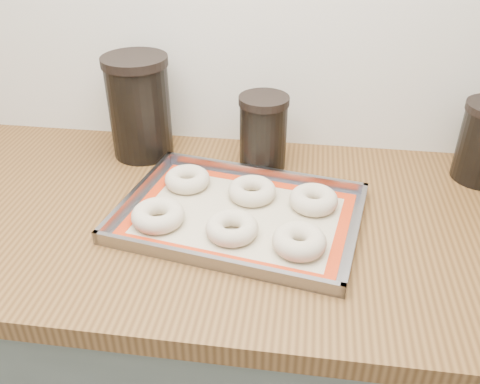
# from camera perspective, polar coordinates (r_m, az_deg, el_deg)

# --- Properties ---
(cabinet) EXTENTS (3.00, 0.65, 0.86)m
(cabinet) POSITION_cam_1_polar(r_m,az_deg,el_deg) (1.34, 6.61, -19.61)
(cabinet) COLOR slate
(cabinet) RESTS_ON floor
(countertop) EXTENTS (3.06, 0.68, 0.04)m
(countertop) POSITION_cam_1_polar(r_m,az_deg,el_deg) (1.03, 8.16, -3.90)
(countertop) COLOR brown
(countertop) RESTS_ON cabinet
(baking_tray) EXTENTS (0.51, 0.40, 0.03)m
(baking_tray) POSITION_cam_1_polar(r_m,az_deg,el_deg) (1.00, -0.00, -2.56)
(baking_tray) COLOR gray
(baking_tray) RESTS_ON countertop
(baking_mat) EXTENTS (0.46, 0.36, 0.00)m
(baking_mat) POSITION_cam_1_polar(r_m,az_deg,el_deg) (1.00, 0.00, -2.66)
(baking_mat) COLOR #C6B793
(baking_mat) RESTS_ON baking_tray
(bagel_front_left) EXTENTS (0.12, 0.12, 0.04)m
(bagel_front_left) POSITION_cam_1_polar(r_m,az_deg,el_deg) (0.99, -9.19, -2.61)
(bagel_front_left) COLOR beige
(bagel_front_left) RESTS_ON baking_mat
(bagel_front_mid) EXTENTS (0.13, 0.13, 0.03)m
(bagel_front_mid) POSITION_cam_1_polar(r_m,az_deg,el_deg) (0.94, -0.92, -4.06)
(bagel_front_mid) COLOR beige
(bagel_front_mid) RESTS_ON baking_mat
(bagel_front_right) EXTENTS (0.12, 0.12, 0.04)m
(bagel_front_right) POSITION_cam_1_polar(r_m,az_deg,el_deg) (0.91, 6.66, -5.51)
(bagel_front_right) COLOR beige
(bagel_front_right) RESTS_ON baking_mat
(bagel_back_left) EXTENTS (0.12, 0.12, 0.03)m
(bagel_back_left) POSITION_cam_1_polar(r_m,az_deg,el_deg) (1.09, -5.94, 1.44)
(bagel_back_left) COLOR beige
(bagel_back_left) RESTS_ON baking_mat
(bagel_back_mid) EXTENTS (0.12, 0.12, 0.03)m
(bagel_back_mid) POSITION_cam_1_polar(r_m,az_deg,el_deg) (1.05, 1.35, 0.14)
(bagel_back_mid) COLOR beige
(bagel_back_mid) RESTS_ON baking_mat
(bagel_back_right) EXTENTS (0.13, 0.13, 0.04)m
(bagel_back_right) POSITION_cam_1_polar(r_m,az_deg,el_deg) (1.03, 8.26, -0.85)
(bagel_back_right) COLOR beige
(bagel_back_right) RESTS_ON baking_mat
(canister_left) EXTENTS (0.15, 0.15, 0.24)m
(canister_left) POSITION_cam_1_polar(r_m,az_deg,el_deg) (1.21, -11.22, 9.38)
(canister_left) COLOR black
(canister_left) RESTS_ON countertop
(canister_mid) EXTENTS (0.11, 0.11, 0.17)m
(canister_mid) POSITION_cam_1_polar(r_m,az_deg,el_deg) (1.14, 2.61, 6.71)
(canister_mid) COLOR black
(canister_mid) RESTS_ON countertop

